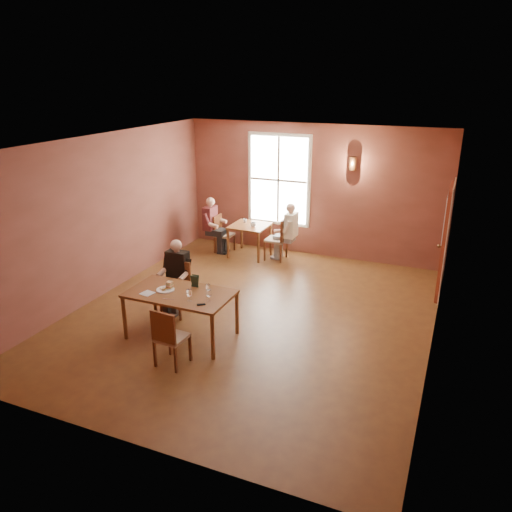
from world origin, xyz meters
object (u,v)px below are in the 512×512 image
at_px(chair_diner_white, 276,239).
at_px(diner_maroon, 223,226).
at_px(chair_diner_main, 175,290).
at_px(diner_white, 277,233).
at_px(second_table, 250,240).
at_px(main_table, 181,315).
at_px(chair_diner_maroon, 224,234).
at_px(diner_main, 174,282).
at_px(chair_empty, 172,336).

bearing_deg(chair_diner_white, diner_maroon, 90.00).
bearing_deg(chair_diner_main, diner_white, -101.36).
bearing_deg(second_table, diner_white, 0.00).
xyz_separation_m(main_table, chair_diner_maroon, (-1.17, 3.94, 0.05)).
bearing_deg(chair_diner_maroon, main_table, 16.50).
distance_m(diner_main, diner_white, 3.39).
relative_size(main_table, chair_empty, 1.81).
xyz_separation_m(chair_empty, diner_white, (-0.14, 4.70, 0.18)).
height_order(chair_diner_main, diner_maroon, diner_maroon).
bearing_deg(main_table, second_table, 97.49).
bearing_deg(diner_main, chair_diner_maroon, -78.63).
distance_m(chair_empty, chair_diner_maroon, 4.93).
xyz_separation_m(diner_main, chair_diner_white, (0.63, 3.32, -0.14)).
distance_m(second_table, chair_diner_white, 0.66).
distance_m(main_table, chair_empty, 0.82).
height_order(chair_empty, diner_white, diner_white).
height_order(diner_white, diner_maroon, diner_white).
bearing_deg(chair_diner_maroon, chair_empty, 17.33).
relative_size(chair_diner_maroon, diner_maroon, 0.69).
xyz_separation_m(chair_diner_main, chair_diner_white, (0.63, 3.29, 0.02)).
relative_size(diner_main, chair_diner_white, 1.28).
distance_m(second_table, diner_white, 0.73).
height_order(diner_main, chair_diner_maroon, diner_main).
relative_size(chair_diner_white, diner_maroon, 0.77).
xyz_separation_m(main_table, second_table, (-0.52, 3.94, -0.02)).
bearing_deg(diner_maroon, diner_white, 90.00).
bearing_deg(chair_diner_white, diner_main, 169.24).
distance_m(main_table, diner_maroon, 4.13).
height_order(chair_empty, diner_maroon, diner_maroon).
relative_size(chair_diner_main, diner_maroon, 0.74).
height_order(diner_main, diner_maroon, diner_maroon).
relative_size(main_table, diner_white, 1.30).
xyz_separation_m(chair_diner_main, diner_white, (0.66, 3.29, 0.17)).
xyz_separation_m(chair_diner_main, chair_empty, (0.80, -1.41, -0.01)).
height_order(main_table, chair_empty, chair_empty).
relative_size(chair_diner_main, chair_diner_white, 0.95).
xyz_separation_m(chair_diner_white, diner_maroon, (-1.33, 0.00, 0.15)).
bearing_deg(diner_maroon, chair_diner_white, 90.00).
relative_size(chair_empty, diner_white, 0.71).
height_order(diner_main, chair_diner_white, diner_main).
bearing_deg(chair_diner_white, chair_diner_maroon, 90.00).
distance_m(main_table, diner_white, 3.95).
bearing_deg(second_table, chair_diner_main, -89.68).
bearing_deg(chair_diner_main, chair_empty, 119.55).
relative_size(diner_main, chair_empty, 1.38).
bearing_deg(chair_diner_maroon, chair_diner_main, 11.47).
relative_size(chair_empty, diner_maroon, 0.71).
xyz_separation_m(main_table, chair_diner_main, (-0.50, 0.65, 0.08)).
height_order(main_table, diner_white, diner_white).
relative_size(diner_main, diner_white, 0.99).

